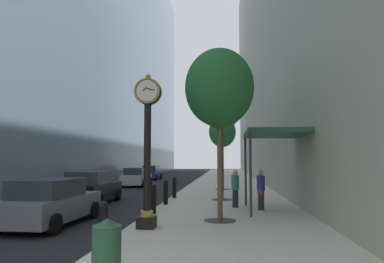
{
  "coord_description": "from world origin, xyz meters",
  "views": [
    {
      "loc": [
        3.08,
        -4.88,
        2.24
      ],
      "look_at": [
        0.95,
        17.59,
        4.07
      ],
      "focal_mm": 32.6,
      "sensor_mm": 36.0,
      "label": 1
    }
  ],
  "objects": [
    {
      "name": "ground_plane",
      "position": [
        0.0,
        27.0,
        0.0
      ],
      "size": [
        110.0,
        110.0,
        0.0
      ],
      "primitive_type": "plane",
      "color": "black",
      "rests_on": "ground"
    },
    {
      "name": "pedestrian_walking",
      "position": [
        4.58,
        10.14,
        1.03
      ],
      "size": [
        0.42,
        0.51,
        1.68
      ],
      "color": "#23232D",
      "rests_on": "sidewalk_right"
    },
    {
      "name": "building_block_left",
      "position": [
        -12.43,
        30.0,
        17.46
      ],
      "size": [
        9.0,
        80.0,
        34.93
      ],
      "color": "#758EA8",
      "rests_on": "ground"
    },
    {
      "name": "street_tree_near",
      "position": [
        2.9,
        7.36,
        4.77
      ],
      "size": [
        2.44,
        2.44,
        6.06
      ],
      "color": "#333335",
      "rests_on": "sidewalk_right"
    },
    {
      "name": "storefront_awning",
      "position": [
        5.1,
        9.88,
        3.28
      ],
      "size": [
        2.4,
        3.6,
        3.3
      ],
      "color": "#235138",
      "rests_on": "sidewalk_right"
    },
    {
      "name": "street_tree_mid_near",
      "position": [
        2.9,
        13.73,
        5.32
      ],
      "size": [
        2.53,
        2.53,
        6.66
      ],
      "color": "#333335",
      "rests_on": "sidewalk_right"
    },
    {
      "name": "bollard_third",
      "position": [
        0.28,
        8.69,
        0.74
      ],
      "size": [
        0.23,
        0.23,
        1.15
      ],
      "color": "black",
      "rests_on": "sidewalk_right"
    },
    {
      "name": "bollard_fifth",
      "position": [
        0.28,
        14.33,
        0.74
      ],
      "size": [
        0.23,
        0.23,
        1.15
      ],
      "color": "black",
      "rests_on": "sidewalk_right"
    },
    {
      "name": "street_clock",
      "position": [
        0.66,
        5.86,
        2.8
      ],
      "size": [
        0.84,
        0.55,
        4.83
      ],
      "color": "black",
      "rests_on": "sidewalk_right"
    },
    {
      "name": "sidewalk_right",
      "position": [
        3.17,
        30.0,
        0.07
      ],
      "size": [
        6.34,
        80.0,
        0.14
      ],
      "primitive_type": "cube",
      "color": "beige",
      "rests_on": "ground"
    },
    {
      "name": "building_block_right",
      "position": [
        10.84,
        30.0,
        17.58
      ],
      "size": [
        9.0,
        80.0,
        35.15
      ],
      "color": "#A89E89",
      "rests_on": "ground"
    },
    {
      "name": "street_tree_mid_far",
      "position": [
        2.9,
        20.11,
        4.2
      ],
      "size": [
        1.92,
        1.92,
        5.2
      ],
      "color": "#333335",
      "rests_on": "sidewalk_right"
    },
    {
      "name": "bollard_nearest",
      "position": [
        0.28,
        3.04,
        0.74
      ],
      "size": [
        0.23,
        0.23,
        1.15
      ],
      "color": "black",
      "rests_on": "sidewalk_right"
    },
    {
      "name": "trash_bin",
      "position": [
        0.96,
        1.32,
        0.68
      ],
      "size": [
        0.53,
        0.53,
        1.05
      ],
      "color": "#234C33",
      "rests_on": "sidewalk_right"
    },
    {
      "name": "car_silver_near",
      "position": [
        -4.44,
        24.35,
        0.77
      ],
      "size": [
        2.08,
        4.71,
        1.57
      ],
      "color": "#B7BABF",
      "rests_on": "ground"
    },
    {
      "name": "bollard_fourth",
      "position": [
        0.28,
        11.51,
        0.74
      ],
      "size": [
        0.23,
        0.23,
        1.15
      ],
      "color": "black",
      "rests_on": "sidewalk_right"
    },
    {
      "name": "car_black_trailing",
      "position": [
        -3.73,
        12.49,
        0.81
      ],
      "size": [
        2.17,
        4.64,
        1.66
      ],
      "color": "black",
      "rests_on": "ground"
    },
    {
      "name": "car_grey_mid",
      "position": [
        -2.9,
        6.7,
        0.78
      ],
      "size": [
        2.16,
        4.38,
        1.59
      ],
      "color": "slate",
      "rests_on": "ground"
    },
    {
      "name": "pedestrian_by_clock",
      "position": [
        3.52,
        10.82,
        1.02
      ],
      "size": [
        0.47,
        0.47,
        1.66
      ],
      "color": "#23232D",
      "rests_on": "sidewalk_right"
    },
    {
      "name": "car_blue_far",
      "position": [
        -5.35,
        34.51,
        0.78
      ],
      "size": [
        1.96,
        4.23,
        1.6
      ],
      "color": "navy",
      "rests_on": "ground"
    }
  ]
}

